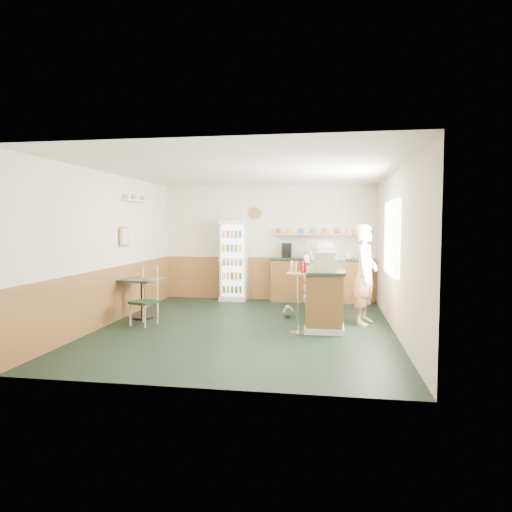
% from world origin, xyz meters
% --- Properties ---
extents(ground, '(6.00, 6.00, 0.00)m').
position_xyz_m(ground, '(0.00, 0.00, 0.00)').
color(ground, black).
rests_on(ground, ground).
extents(room_envelope, '(5.04, 6.02, 2.72)m').
position_xyz_m(room_envelope, '(-0.23, 0.73, 1.52)').
color(room_envelope, beige).
rests_on(room_envelope, ground).
extents(service_counter, '(0.68, 3.01, 1.01)m').
position_xyz_m(service_counter, '(1.35, 1.07, 0.46)').
color(service_counter, '#9E6B33').
rests_on(service_counter, ground).
extents(back_counter, '(2.24, 0.42, 1.69)m').
position_xyz_m(back_counter, '(1.19, 2.80, 0.55)').
color(back_counter, '#9E6B33').
rests_on(back_counter, ground).
extents(drinks_fridge, '(0.62, 0.53, 1.88)m').
position_xyz_m(drinks_fridge, '(-0.78, 2.74, 0.94)').
color(drinks_fridge, silver).
rests_on(drinks_fridge, ground).
extents(display_case, '(0.79, 0.41, 0.45)m').
position_xyz_m(display_case, '(1.35, 1.83, 1.23)').
color(display_case, silver).
rests_on(display_case, service_counter).
extents(cash_register, '(0.40, 0.41, 0.22)m').
position_xyz_m(cash_register, '(1.35, -0.11, 1.12)').
color(cash_register, beige).
rests_on(cash_register, service_counter).
extents(shopkeeper, '(0.58, 0.69, 1.78)m').
position_xyz_m(shopkeeper, '(2.05, 0.58, 0.89)').
color(shopkeeper, tan).
rests_on(shopkeeper, ground).
extents(condiment_stand, '(0.37, 0.37, 1.17)m').
position_xyz_m(condiment_stand, '(0.92, -0.31, 0.77)').
color(condiment_stand, silver).
rests_on(condiment_stand, ground).
extents(newspaper_rack, '(0.10, 0.48, 0.96)m').
position_xyz_m(newspaper_rack, '(0.99, 1.18, 0.70)').
color(newspaper_rack, black).
rests_on(newspaper_rack, ground).
extents(cafe_table, '(0.80, 0.80, 0.76)m').
position_xyz_m(cafe_table, '(-2.05, 0.39, 0.53)').
color(cafe_table, black).
rests_on(cafe_table, ground).
extents(cafe_chair, '(0.49, 0.49, 1.04)m').
position_xyz_m(cafe_chair, '(-1.80, -0.07, 0.54)').
color(cafe_chair, black).
rests_on(cafe_chair, ground).
extents(dog_doorstop, '(0.20, 0.26, 0.24)m').
position_xyz_m(dog_doorstop, '(0.65, 0.97, 0.12)').
color(dog_doorstop, gray).
rests_on(dog_doorstop, ground).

